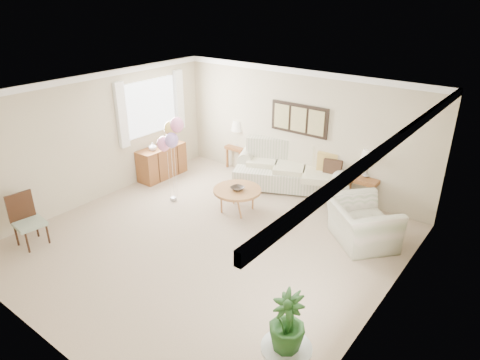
{
  "coord_description": "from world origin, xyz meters",
  "views": [
    {
      "loc": [
        4.35,
        -4.77,
        4.11
      ],
      "look_at": [
        0.24,
        0.6,
        1.05
      ],
      "focal_mm": 32.0,
      "sensor_mm": 36.0,
      "label": 1
    }
  ],
  "objects_px": {
    "armchair": "(361,223)",
    "coffee_table": "(237,191)",
    "accent_chair": "(27,219)",
    "balloon_cluster": "(171,135)",
    "sofa": "(293,170)"
  },
  "relations": [
    {
      "from": "accent_chair",
      "to": "balloon_cluster",
      "type": "relative_size",
      "value": 0.52
    },
    {
      "from": "balloon_cluster",
      "to": "armchair",
      "type": "bearing_deg",
      "value": 12.79
    },
    {
      "from": "coffee_table",
      "to": "sofa",
      "type": "bearing_deg",
      "value": 81.23
    },
    {
      "from": "sofa",
      "to": "balloon_cluster",
      "type": "height_order",
      "value": "balloon_cluster"
    },
    {
      "from": "coffee_table",
      "to": "armchair",
      "type": "relative_size",
      "value": 0.83
    },
    {
      "from": "accent_chair",
      "to": "balloon_cluster",
      "type": "distance_m",
      "value": 2.98
    },
    {
      "from": "sofa",
      "to": "armchair",
      "type": "bearing_deg",
      "value": -30.97
    },
    {
      "from": "sofa",
      "to": "accent_chair",
      "type": "xyz_separation_m",
      "value": [
        -2.4,
        -4.83,
        0.09
      ]
    },
    {
      "from": "sofa",
      "to": "coffee_table",
      "type": "xyz_separation_m",
      "value": [
        -0.26,
        -1.7,
        0.05
      ]
    },
    {
      "from": "armchair",
      "to": "sofa",
      "type": "bearing_deg",
      "value": 10.17
    },
    {
      "from": "accent_chair",
      "to": "balloon_cluster",
      "type": "bearing_deg",
      "value": 72.96
    },
    {
      "from": "armchair",
      "to": "coffee_table",
      "type": "bearing_deg",
      "value": 50.82
    },
    {
      "from": "accent_chair",
      "to": "coffee_table",
      "type": "bearing_deg",
      "value": 55.62
    },
    {
      "from": "coffee_table",
      "to": "accent_chair",
      "type": "relative_size",
      "value": 1.02
    },
    {
      "from": "accent_chair",
      "to": "sofa",
      "type": "bearing_deg",
      "value": 63.53
    }
  ]
}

